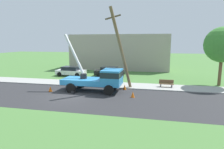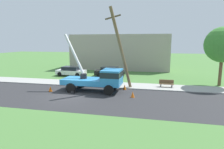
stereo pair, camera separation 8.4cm
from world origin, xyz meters
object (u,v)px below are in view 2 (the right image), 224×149
(leaning_utility_pole, at_px, (121,48))
(parked_sedan_black, at_px, (110,72))
(parked_sedan_white, at_px, (71,71))
(utility_truck, at_px, (100,78))
(traffic_cone_behind, at_px, (50,89))
(park_bench, at_px, (166,84))
(roadside_tree_near, at_px, (223,45))
(traffic_cone_ahead, at_px, (133,94))
(traffic_cone_curbside, at_px, (125,87))

(leaning_utility_pole, bearing_deg, parked_sedan_black, 111.45)
(parked_sedan_white, bearing_deg, utility_truck, -49.66)
(traffic_cone_behind, bearing_deg, park_bench, 19.74)
(leaning_utility_pole, height_order, traffic_cone_behind, leaning_utility_pole)
(roadside_tree_near, bearing_deg, traffic_cone_behind, -159.45)
(utility_truck, relative_size, traffic_cone_behind, 12.07)
(roadside_tree_near, bearing_deg, utility_truck, -156.62)
(roadside_tree_near, bearing_deg, traffic_cone_ahead, -143.10)
(traffic_cone_behind, distance_m, parked_sedan_white, 9.40)
(parked_sedan_white, bearing_deg, traffic_cone_behind, -78.96)
(traffic_cone_curbside, bearing_deg, leaning_utility_pole, 165.37)
(parked_sedan_black, relative_size, park_bench, 2.80)
(traffic_cone_behind, bearing_deg, parked_sedan_white, 101.04)
(utility_truck, relative_size, parked_sedan_black, 1.51)
(traffic_cone_ahead, relative_size, parked_sedan_white, 0.12)
(parked_sedan_white, relative_size, roadside_tree_near, 0.65)
(traffic_cone_curbside, height_order, park_bench, park_bench)
(parked_sedan_black, bearing_deg, traffic_cone_ahead, -66.03)
(parked_sedan_white, bearing_deg, roadside_tree_near, -6.91)
(roadside_tree_near, bearing_deg, traffic_cone_curbside, -157.65)
(traffic_cone_ahead, height_order, traffic_cone_behind, same)
(park_bench, bearing_deg, traffic_cone_behind, -160.26)
(leaning_utility_pole, bearing_deg, parked_sedan_white, 142.80)
(traffic_cone_curbside, height_order, parked_sedan_white, parked_sedan_white)
(traffic_cone_ahead, xyz_separation_m, traffic_cone_curbside, (-1.18, 2.74, 0.00))
(parked_sedan_black, bearing_deg, leaning_utility_pole, -68.55)
(utility_truck, distance_m, park_bench, 7.62)
(traffic_cone_ahead, bearing_deg, parked_sedan_white, 137.62)
(traffic_cone_curbside, xyz_separation_m, park_bench, (4.46, 1.87, 0.18))
(leaning_utility_pole, distance_m, parked_sedan_white, 11.66)
(traffic_cone_behind, height_order, roadside_tree_near, roadside_tree_near)
(traffic_cone_ahead, distance_m, roadside_tree_near, 12.68)
(traffic_cone_curbside, height_order, roadside_tree_near, roadside_tree_near)
(utility_truck, xyz_separation_m, traffic_cone_curbside, (2.42, 1.27, -1.13))
(utility_truck, relative_size, park_bench, 4.23)
(parked_sedan_black, xyz_separation_m, roadside_tree_near, (14.08, -3.23, 4.07))
(parked_sedan_white, distance_m, roadside_tree_near, 20.49)
(utility_truck, height_order, traffic_cone_behind, utility_truck)
(traffic_cone_ahead, relative_size, park_bench, 0.35)
(traffic_cone_behind, xyz_separation_m, park_bench, (11.93, 4.28, 0.18))
(parked_sedan_black, distance_m, roadside_tree_near, 15.01)
(parked_sedan_white, bearing_deg, traffic_cone_curbside, -36.25)
(traffic_cone_ahead, distance_m, traffic_cone_curbside, 2.98)
(parked_sedan_white, xyz_separation_m, park_bench, (13.73, -4.93, -0.25))
(parked_sedan_black, bearing_deg, utility_truck, -83.54)
(leaning_utility_pole, xyz_separation_m, parked_sedan_black, (-2.94, 7.49, -3.75))
(parked_sedan_black, bearing_deg, park_bench, -36.10)
(utility_truck, xyz_separation_m, park_bench, (6.88, 3.14, -0.95))
(traffic_cone_ahead, bearing_deg, utility_truck, 157.84)
(traffic_cone_behind, relative_size, parked_sedan_white, 0.12)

